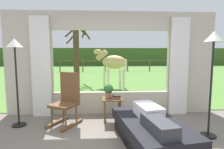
# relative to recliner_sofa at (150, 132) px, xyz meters

# --- Properties ---
(back_wall_with_window) EXTENTS (5.20, 0.12, 2.55)m
(back_wall_with_window) POSITION_rel_recliner_sofa_xyz_m (-0.57, 1.68, 1.03)
(back_wall_with_window) COLOR #BCB29E
(back_wall_with_window) RESTS_ON ground_plane
(curtain_panel_left) EXTENTS (0.44, 0.10, 2.40)m
(curtain_panel_left) POSITION_rel_recliner_sofa_xyz_m (-2.26, 1.54, 0.98)
(curtain_panel_left) COLOR silver
(curtain_panel_left) RESTS_ON ground_plane
(curtain_panel_right) EXTENTS (0.44, 0.10, 2.40)m
(curtain_panel_right) POSITION_rel_recliner_sofa_xyz_m (1.12, 1.54, 0.98)
(curtain_panel_right) COLOR silver
(curtain_panel_right) RESTS_ON ground_plane
(outdoor_pasture_lawn) EXTENTS (36.00, 21.68, 0.02)m
(outdoor_pasture_lawn) POSITION_rel_recliner_sofa_xyz_m (-0.57, 12.58, -0.21)
(outdoor_pasture_lawn) COLOR #568438
(outdoor_pasture_lawn) RESTS_ON ground_plane
(distant_hill_ridge) EXTENTS (36.00, 2.00, 2.40)m
(distant_hill_ridge) POSITION_rel_recliner_sofa_xyz_m (-0.57, 22.42, 0.98)
(distant_hill_ridge) COLOR #3B5826
(distant_hill_ridge) RESTS_ON ground_plane
(recliner_sofa) EXTENTS (1.18, 1.83, 0.42)m
(recliner_sofa) POSITION_rel_recliner_sofa_xyz_m (0.00, 0.00, 0.00)
(recliner_sofa) COLOR black
(recliner_sofa) RESTS_ON ground_plane
(reclining_person) EXTENTS (0.44, 1.43, 0.22)m
(reclining_person) POSITION_rel_recliner_sofa_xyz_m (0.00, -0.05, 0.30)
(reclining_person) COLOR silver
(reclining_person) RESTS_ON recliner_sofa
(rocking_chair) EXTENTS (0.72, 0.82, 1.12)m
(rocking_chair) POSITION_rel_recliner_sofa_xyz_m (-1.56, 1.00, 0.33)
(rocking_chair) COLOR brown
(rocking_chair) RESTS_ON ground_plane
(side_table) EXTENTS (0.44, 0.44, 0.52)m
(side_table) POSITION_rel_recliner_sofa_xyz_m (-0.57, 1.12, 0.21)
(side_table) COLOR brown
(side_table) RESTS_ON ground_plane
(potted_plant) EXTENTS (0.22, 0.22, 0.32)m
(potted_plant) POSITION_rel_recliner_sofa_xyz_m (-0.65, 1.18, 0.48)
(potted_plant) COLOR #9E6042
(potted_plant) RESTS_ON side_table
(book_stack) EXTENTS (0.21, 0.17, 0.08)m
(book_stack) POSITION_rel_recliner_sofa_xyz_m (-0.48, 1.06, 0.34)
(book_stack) COLOR #337247
(book_stack) RESTS_ON side_table
(floor_lamp_left) EXTENTS (0.32, 0.32, 1.83)m
(floor_lamp_left) POSITION_rel_recliner_sofa_xyz_m (-2.56, 0.93, 1.26)
(floor_lamp_left) COLOR black
(floor_lamp_left) RESTS_ON ground_plane
(floor_lamp_right) EXTENTS (0.32, 0.32, 1.90)m
(floor_lamp_right) POSITION_rel_recliner_sofa_xyz_m (1.16, 0.24, 1.32)
(floor_lamp_right) COLOR black
(floor_lamp_right) RESTS_ON ground_plane
(horse) EXTENTS (1.66, 1.37, 1.73)m
(horse) POSITION_rel_recliner_sofa_xyz_m (-0.35, 5.22, 0.94)
(horse) COLOR tan
(horse) RESTS_ON outdoor_pasture_lawn
(pasture_tree) EXTENTS (1.52, 1.71, 3.51)m
(pasture_tree) POSITION_rel_recliner_sofa_xyz_m (-2.22, 7.17, 1.42)
(pasture_tree) COLOR #4C3823
(pasture_tree) RESTS_ON outdoor_pasture_lawn
(pasture_fence_line) EXTENTS (16.10, 0.10, 1.10)m
(pasture_fence_line) POSITION_rel_recliner_sofa_xyz_m (-0.57, 13.11, 0.53)
(pasture_fence_line) COLOR brown
(pasture_fence_line) RESTS_ON outdoor_pasture_lawn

